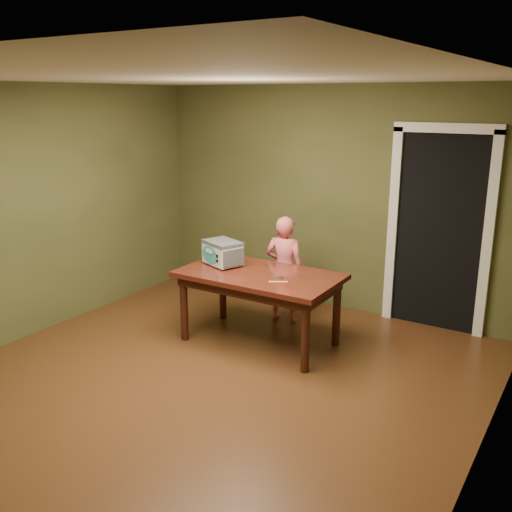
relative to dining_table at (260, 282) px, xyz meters
name	(u,v)px	position (x,y,z in m)	size (l,w,h in m)	color
floor	(201,387)	(0.08, -1.09, -0.65)	(5.00, 5.00, 0.00)	#4F2B16
room_shell	(196,194)	(0.08, -1.09, 1.06)	(4.52, 5.02, 2.61)	brown
doorway	(446,228)	(1.38, 1.69, 0.41)	(1.10, 0.66, 2.25)	black
dining_table	(260,282)	(0.00, 0.00, 0.00)	(1.61, 0.92, 0.75)	#3E150E
toy_oven	(223,252)	(-0.48, 0.04, 0.24)	(0.48, 0.40, 0.26)	#4C4F54
baking_pan	(278,276)	(0.23, -0.02, 0.11)	(0.10, 0.10, 0.02)	silver
spatula	(278,282)	(0.31, -0.16, 0.10)	(0.18, 0.03, 0.01)	#E4B763
child	(284,269)	(-0.09, 0.67, -0.05)	(0.44, 0.29, 1.21)	#E55E67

